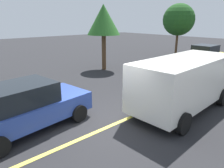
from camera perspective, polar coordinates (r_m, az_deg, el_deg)
name	(u,v)px	position (r m, az deg, el deg)	size (l,w,h in m)	color
ground_plane	(115,124)	(7.78, 0.93, -10.89)	(80.00, 80.00, 0.00)	#262628
lane_marking_centre	(163,103)	(9.87, 13.91, -5.05)	(28.00, 0.16, 0.01)	#E0D14C
white_van	(184,81)	(9.01, 19.23, 0.80)	(5.27, 2.41, 2.20)	silver
car_yellow_far_lane	(204,55)	(18.95, 23.87, 7.22)	(3.93, 2.06, 1.67)	gold
car_blue_mid_road	(27,106)	(7.73, -22.30, -5.66)	(4.44, 2.48, 1.67)	#2D479E
tree_left_verge	(179,20)	(23.18, 17.83, 16.44)	(3.20, 3.20, 5.24)	#513823
tree_centre_verge	(104,20)	(15.63, -2.34, 17.09)	(2.41, 2.41, 4.73)	#513823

